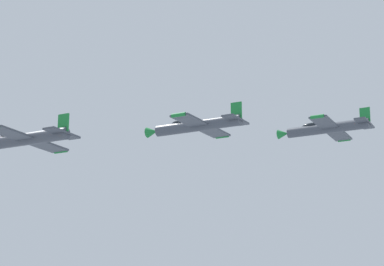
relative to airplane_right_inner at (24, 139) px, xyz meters
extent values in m
cylinder|color=#474C56|center=(0.00, -0.18, -0.03)|extent=(1.11, 9.00, 1.11)
cube|color=#474C56|center=(0.00, -0.58, -0.13)|extent=(9.20, 1.90, 0.27)
cylinder|color=#1E8438|center=(4.60, -0.58, -0.18)|extent=(0.36, 1.40, 0.36)
cube|color=#474C56|center=(0.00, -4.18, 0.02)|extent=(3.80, 1.20, 0.22)
cube|color=#1E8438|center=(0.01, -4.28, 0.94)|extent=(0.16, 1.10, 1.60)
ellipsoid|color=black|center=(0.00, 1.62, 0.47)|extent=(0.81, 2.20, 0.71)
cylinder|color=#474C56|center=(12.45, -10.86, 2.86)|extent=(1.11, 9.00, 1.11)
cone|color=#1E8438|center=(12.45, -5.76, 2.86)|extent=(1.05, 1.20, 1.05)
cube|color=#474C56|center=(12.45, -11.26, 2.76)|extent=(9.20, 1.90, 0.27)
cylinder|color=#1E8438|center=(7.85, -11.26, 2.72)|extent=(0.36, 1.40, 0.36)
cylinder|color=#1E8438|center=(17.05, -11.26, 2.81)|extent=(0.36, 1.40, 0.36)
cube|color=#474C56|center=(12.45, -14.86, 2.91)|extent=(3.80, 1.20, 0.22)
cube|color=#1E8438|center=(12.44, -14.96, 3.83)|extent=(0.16, 1.10, 1.60)
ellipsoid|color=black|center=(12.44, -9.06, 3.36)|extent=(0.81, 2.20, 0.71)
cylinder|color=#474C56|center=(26.32, -19.43, 4.83)|extent=(1.15, 9.00, 1.15)
cone|color=#1E8438|center=(26.32, -14.33, 4.83)|extent=(1.09, 1.20, 1.09)
cube|color=#474C56|center=(26.31, -19.83, 4.73)|extent=(9.20, 1.90, 0.57)
cylinder|color=#1E8438|center=(21.72, -19.83, 4.93)|extent=(0.37, 1.40, 0.37)
cylinder|color=#1E8438|center=(30.91, -19.83, 4.54)|extent=(0.37, 1.40, 0.37)
cube|color=#474C56|center=(26.32, -23.43, 4.88)|extent=(3.80, 1.20, 0.34)
cube|color=#1E8438|center=(26.36, -23.53, 5.80)|extent=(0.21, 1.10, 1.60)
ellipsoid|color=black|center=(26.34, -17.63, 5.33)|extent=(0.83, 2.20, 0.73)
camera|label=1|loc=(-51.21, -43.78, -16.75)|focal=72.11mm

